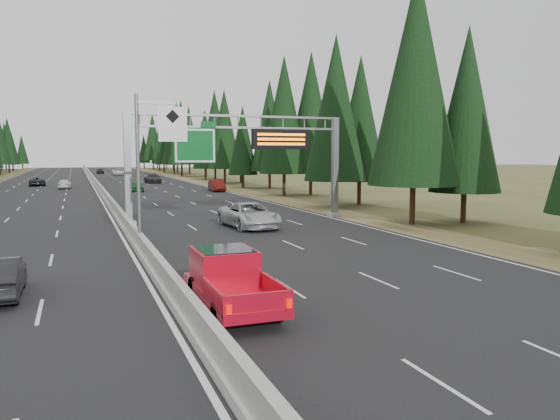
{
  "coord_description": "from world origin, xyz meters",
  "views": [
    {
      "loc": [
        -3.03,
        -3.92,
        5.05
      ],
      "look_at": [
        5.94,
        20.0,
        2.41
      ],
      "focal_mm": 35.0,
      "sensor_mm": 36.0,
      "label": 1
    }
  ],
  "objects": [
    {
      "name": "road",
      "position": [
        0.0,
        80.0,
        0.04
      ],
      "size": [
        32.0,
        260.0,
        0.08
      ],
      "primitive_type": "cube",
      "color": "black",
      "rests_on": "ground"
    },
    {
      "name": "shoulder_right",
      "position": [
        17.8,
        80.0,
        0.03
      ],
      "size": [
        3.6,
        260.0,
        0.06
      ],
      "primitive_type": "cube",
      "color": "olive",
      "rests_on": "ground"
    },
    {
      "name": "median_barrier",
      "position": [
        0.0,
        80.0,
        0.41
      ],
      "size": [
        0.7,
        260.0,
        0.85
      ],
      "color": "gray",
      "rests_on": "road"
    },
    {
      "name": "sign_gantry",
      "position": [
        8.92,
        34.88,
        5.27
      ],
      "size": [
        16.75,
        0.98,
        7.8
      ],
      "color": "slate",
      "rests_on": "road"
    },
    {
      "name": "hov_sign_pole",
      "position": [
        0.58,
        24.97,
        4.72
      ],
      "size": [
        2.8,
        0.5,
        8.0
      ],
      "color": "slate",
      "rests_on": "road"
    },
    {
      "name": "tree_row_right",
      "position": [
        21.8,
        70.61,
        9.21
      ],
      "size": [
        11.34,
        243.64,
        18.88
      ],
      "color": "black",
      "rests_on": "ground"
    },
    {
      "name": "silver_minivan",
      "position": [
        7.86,
        31.05,
        0.92
      ],
      "size": [
        3.22,
        6.25,
        1.68
      ],
      "primitive_type": "imported",
      "rotation": [
        0.0,
        0.0,
        0.07
      ],
      "color": "#B2B3B7",
      "rests_on": "road"
    },
    {
      "name": "red_pickup",
      "position": [
        1.5,
        13.01,
        1.1
      ],
      "size": [
        2.02,
        5.65,
        1.84
      ],
      "color": "black",
      "rests_on": "road"
    },
    {
      "name": "car_ahead_green",
      "position": [
        4.56,
        70.54,
        0.76
      ],
      "size": [
        1.79,
        4.08,
        1.37
      ],
      "primitive_type": "imported",
      "rotation": [
        0.0,
        0.0,
        -0.05
      ],
      "color": "#124F24",
      "rests_on": "road"
    },
    {
      "name": "car_ahead_dkred",
      "position": [
        14.5,
        66.69,
        0.87
      ],
      "size": [
        1.94,
        4.86,
        1.57
      ],
      "primitive_type": "imported",
      "rotation": [
        0.0,
        0.0,
        -0.06
      ],
      "color": "#4D0F0B",
      "rests_on": "road"
    },
    {
      "name": "car_ahead_dkgrey",
      "position": [
        9.3,
        90.95,
        0.88
      ],
      "size": [
        2.52,
        5.62,
        1.6
      ],
      "primitive_type": "imported",
      "rotation": [
        0.0,
        0.0,
        0.05
      ],
      "color": "black",
      "rests_on": "road"
    },
    {
      "name": "car_ahead_white",
      "position": [
        6.31,
        128.85,
        0.84
      ],
      "size": [
        2.54,
        5.45,
        1.51
      ],
      "primitive_type": "imported",
      "rotation": [
        0.0,
        0.0,
        -0.01
      ],
      "color": "silver",
      "rests_on": "road"
    },
    {
      "name": "car_ahead_far",
      "position": [
        2.81,
        140.59,
        0.75
      ],
      "size": [
        1.93,
        4.07,
        1.35
      ],
      "primitive_type": "imported",
      "rotation": [
        0.0,
        0.0,
        0.09
      ],
      "color": "black",
      "rests_on": "road"
    },
    {
      "name": "car_onc_white",
      "position": [
        -4.53,
        79.4,
        0.78
      ],
      "size": [
        1.98,
        4.25,
        1.41
      ],
      "primitive_type": "imported",
      "rotation": [
        0.0,
        0.0,
        3.06
      ],
      "color": "silver",
      "rests_on": "road"
    },
    {
      "name": "car_onc_far",
      "position": [
        -8.69,
        88.7,
        0.78
      ],
      "size": [
        2.71,
        5.18,
        1.39
      ],
      "primitive_type": "imported",
      "rotation": [
        0.0,
        0.0,
        3.22
      ],
      "color": "black",
      "rests_on": "road"
    }
  ]
}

